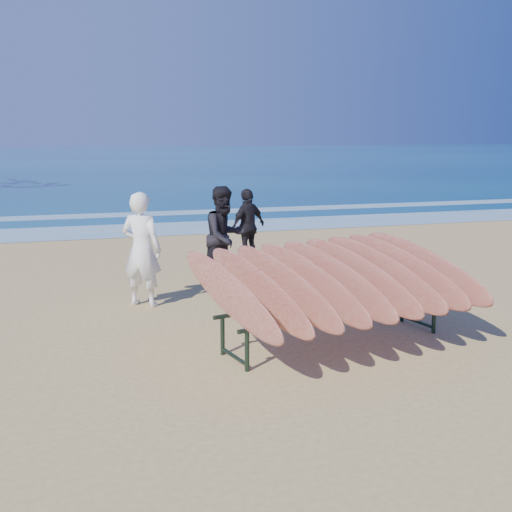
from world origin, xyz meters
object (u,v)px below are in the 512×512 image
object	(u,v)px
person_dark_a	(225,237)
person_dark_b	(248,226)
person_white	(142,249)
surfboard_rack	(335,280)

from	to	relation	value
person_dark_a	person_dark_b	world-z (taller)	person_dark_a
person_white	person_dark_a	bearing A→B (deg)	-115.30
person_dark_a	person_dark_b	size ratio (longest dim) A/B	1.14
person_white	person_dark_b	xyz separation A→B (m)	(2.52, 2.74, -0.13)
surfboard_rack	person_dark_b	world-z (taller)	person_dark_b
surfboard_rack	person_white	world-z (taller)	person_white
person_white	person_dark_a	world-z (taller)	person_white
surfboard_rack	person_white	bearing A→B (deg)	117.44
surfboard_rack	person_dark_a	size ratio (longest dim) A/B	2.03
surfboard_rack	person_dark_b	xyz separation A→B (m)	(0.31, 5.35, -0.07)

